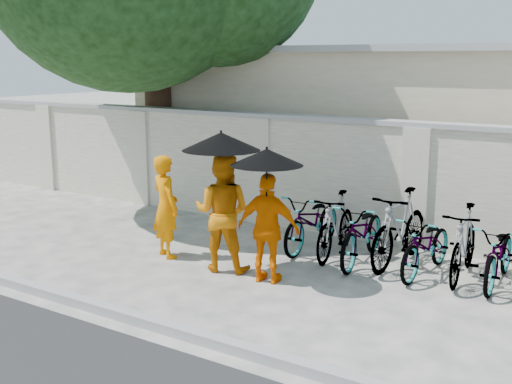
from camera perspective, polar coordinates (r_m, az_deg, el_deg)
The scene contains 16 objects.
ground at distance 9.28m, azimuth -4.72°, elevation -7.63°, with size 80.00×80.00×0.00m, color beige.
kerb at distance 8.07m, azimuth -12.23°, elevation -10.46°, with size 40.00×0.16×0.12m, color #979797.
compound_wall at distance 11.21m, azimuth 9.37°, elevation 0.94°, with size 20.00×0.30×2.00m, color #EFE6CA.
building_behind at distance 14.39m, azimuth 19.29°, elevation 5.24°, with size 14.00×6.00×3.20m, color beige.
monk_left at distance 10.11m, azimuth -8.03°, elevation -1.29°, with size 0.59×0.39×1.62m, color orange.
monk_center at distance 9.38m, azimuth -3.01°, elevation -1.81°, with size 0.85×0.66×1.75m, color orange.
parasol_center at distance 9.10m, azimuth -3.12°, elevation 4.52°, with size 1.12×1.12×1.07m.
monk_right at distance 8.87m, azimuth 1.10°, elevation -3.27°, with size 0.91×0.38×1.55m, color #E56400.
parasol_right at distance 8.59m, azimuth 0.96°, elevation 3.12°, with size 0.99×0.99×1.02m.
bike_0 at distance 10.53m, azimuth 5.05°, elevation -2.60°, with size 0.63×1.79×0.94m, color slate.
bike_1 at distance 10.16m, azimuth 7.11°, elevation -2.95°, with size 0.48×1.70×1.02m, color slate.
bike_2 at distance 9.90m, azimuth 9.49°, elevation -3.58°, with size 0.64×1.83×0.96m, color slate.
bike_3 at distance 9.90m, azimuth 12.64°, elevation -3.15°, with size 0.54×1.92×1.15m, color slate.
bike_4 at distance 9.59m, azimuth 14.94°, elevation -4.60°, with size 0.58×1.67×0.88m, color slate.
bike_5 at distance 9.53m, azimuth 17.99°, elevation -4.37°, with size 0.49×1.74×1.05m, color slate.
bike_6 at distance 9.45m, azimuth 20.88°, elevation -5.21°, with size 0.59×1.69×0.89m, color slate.
Camera 1 is at (5.38, -6.90, 3.09)m, focal length 45.00 mm.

